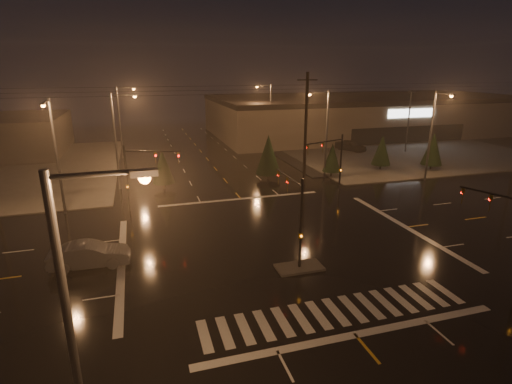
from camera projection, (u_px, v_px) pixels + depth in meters
ground at (278, 243)px, 29.34m from camera, size 140.00×140.00×0.00m
sidewalk_ne at (390, 147)px, 64.99m from camera, size 36.00×36.00×0.12m
median_island at (299, 267)px, 25.65m from camera, size 3.00×1.60×0.15m
crosswalk at (336, 312)px, 21.10m from camera, size 15.00×2.60×0.01m
stop_bar_near at (355, 335)px, 19.27m from camera, size 16.00×0.50×0.01m
stop_bar_far at (241, 199)px, 39.40m from camera, size 16.00×0.50×0.01m
parking_lot at (424, 148)px, 64.53m from camera, size 50.00×24.00×0.08m
retail_building at (366, 113)px, 79.87m from camera, size 60.20×28.30×7.20m
signal_mast_median at (296, 209)px, 25.42m from camera, size 0.25×4.59×6.00m
signal_mast_ne at (334, 157)px, 40.09m from camera, size 4.84×1.86×6.00m
signal_mast_nw at (138, 170)px, 34.89m from camera, size 4.84×1.86×6.00m
signal_mast_se at (512, 231)px, 22.12m from camera, size 1.55×3.87×6.00m
streetlight_0 at (81, 319)px, 10.83m from camera, size 2.77×0.32×10.00m
streetlight_1 at (118, 135)px, 41.03m from camera, size 2.77×0.32×10.00m
streetlight_2 at (121, 117)px, 55.68m from camera, size 2.77×0.32×10.00m
streetlight_3 at (324, 128)px, 45.33m from camera, size 2.77×0.32×10.00m
streetlight_4 at (269, 111)px, 63.63m from camera, size 2.77×0.32×10.00m
streetlight_5 at (55, 150)px, 33.48m from camera, size 0.32×2.77×10.00m
streetlight_6 at (433, 130)px, 43.88m from camera, size 0.32×2.77×10.00m
utility_pole_1 at (306, 129)px, 42.53m from camera, size 2.20×0.32×12.00m
conifer_0 at (332, 157)px, 46.69m from camera, size 2.13×2.13×4.03m
conifer_1 at (382, 150)px, 49.97m from camera, size 2.37×2.37×4.41m
conifer_2 at (433, 149)px, 49.92m from camera, size 2.58×2.58×4.72m
conifer_3 at (163, 166)px, 41.90m from camera, size 2.30×2.30×4.29m
conifer_4 at (268, 154)px, 45.54m from camera, size 2.87×2.87×5.18m
car_parked at (351, 146)px, 62.03m from camera, size 4.06×5.37×1.70m
car_crossing at (90, 255)px, 25.72m from camera, size 5.04×1.92×1.64m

